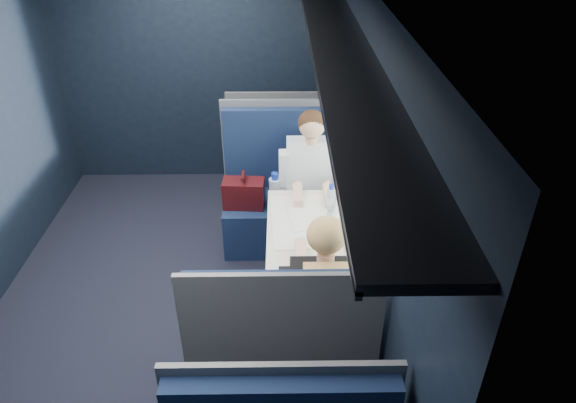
{
  "coord_description": "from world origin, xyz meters",
  "views": [
    {
      "loc": [
        0.86,
        -3.01,
        2.85
      ],
      "look_at": [
        0.9,
        0.0,
        0.95
      ],
      "focal_mm": 32.0,
      "sensor_mm": 36.0,
      "label": 1
    }
  ],
  "objects_px": {
    "seat_bay_far": "(282,353)",
    "man": "(311,180)",
    "woman": "(323,295)",
    "table": "(306,235)",
    "seat_bay_near": "(279,200)",
    "laptop": "(354,205)",
    "seat_row_front": "(281,154)",
    "bottle_small": "(331,198)",
    "cup": "(340,189)"
  },
  "relations": [
    {
      "from": "seat_bay_far",
      "to": "man",
      "type": "bearing_deg",
      "value": 80.97
    },
    {
      "from": "woman",
      "to": "man",
      "type": "bearing_deg",
      "value": 90.0
    },
    {
      "from": "table",
      "to": "woman",
      "type": "relative_size",
      "value": 0.76
    },
    {
      "from": "seat_bay_near",
      "to": "seat_bay_far",
      "type": "distance_m",
      "value": 1.74
    },
    {
      "from": "man",
      "to": "laptop",
      "type": "distance_m",
      "value": 0.61
    },
    {
      "from": "seat_row_front",
      "to": "woman",
      "type": "height_order",
      "value": "woman"
    },
    {
      "from": "bottle_small",
      "to": "man",
      "type": "bearing_deg",
      "value": 104.15
    },
    {
      "from": "table",
      "to": "seat_bay_near",
      "type": "distance_m",
      "value": 0.92
    },
    {
      "from": "seat_bay_far",
      "to": "seat_row_front",
      "type": "relative_size",
      "value": 1.09
    },
    {
      "from": "seat_bay_far",
      "to": "laptop",
      "type": "xyz_separation_m",
      "value": [
        0.54,
        1.04,
        0.4
      ]
    },
    {
      "from": "woman",
      "to": "cup",
      "type": "relative_size",
      "value": 14.27
    },
    {
      "from": "seat_bay_near",
      "to": "cup",
      "type": "height_order",
      "value": "seat_bay_near"
    },
    {
      "from": "seat_bay_near",
      "to": "seat_bay_far",
      "type": "height_order",
      "value": "same"
    },
    {
      "from": "table",
      "to": "laptop",
      "type": "bearing_deg",
      "value": 25.01
    },
    {
      "from": "bottle_small",
      "to": "cup",
      "type": "relative_size",
      "value": 2.38
    },
    {
      "from": "table",
      "to": "woman",
      "type": "xyz_separation_m",
      "value": [
        0.07,
        -0.71,
        0.06
      ]
    },
    {
      "from": "seat_bay_near",
      "to": "man",
      "type": "distance_m",
      "value": 0.43
    },
    {
      "from": "man",
      "to": "woman",
      "type": "distance_m",
      "value": 1.41
    },
    {
      "from": "seat_row_front",
      "to": "man",
      "type": "height_order",
      "value": "man"
    },
    {
      "from": "man",
      "to": "cup",
      "type": "xyz_separation_m",
      "value": [
        0.22,
        -0.26,
        0.07
      ]
    },
    {
      "from": "bottle_small",
      "to": "seat_bay_far",
      "type": "bearing_deg",
      "value": -108.82
    },
    {
      "from": "woman",
      "to": "seat_bay_near",
      "type": "bearing_deg",
      "value": 99.56
    },
    {
      "from": "seat_bay_far",
      "to": "laptop",
      "type": "distance_m",
      "value": 1.24
    },
    {
      "from": "cup",
      "to": "seat_bay_near",
      "type": "bearing_deg",
      "value": 138.44
    },
    {
      "from": "woman",
      "to": "cup",
      "type": "bearing_deg",
      "value": 79.32
    },
    {
      "from": "seat_bay_near",
      "to": "seat_row_front",
      "type": "height_order",
      "value": "seat_bay_near"
    },
    {
      "from": "woman",
      "to": "seat_bay_far",
      "type": "bearing_deg",
      "value": -146.18
    },
    {
      "from": "seat_bay_near",
      "to": "laptop",
      "type": "bearing_deg",
      "value": -51.76
    },
    {
      "from": "seat_bay_far",
      "to": "cup",
      "type": "bearing_deg",
      "value": 70.47
    },
    {
      "from": "bottle_small",
      "to": "cup",
      "type": "xyz_separation_m",
      "value": [
        0.09,
        0.22,
        -0.05
      ]
    },
    {
      "from": "man",
      "to": "laptop",
      "type": "xyz_separation_m",
      "value": [
        0.29,
        -0.53,
        0.09
      ]
    },
    {
      "from": "seat_bay_near",
      "to": "cup",
      "type": "relative_size",
      "value": 13.6
    },
    {
      "from": "seat_row_front",
      "to": "bottle_small",
      "type": "relative_size",
      "value": 5.27
    },
    {
      "from": "seat_row_front",
      "to": "laptop",
      "type": "xyz_separation_m",
      "value": [
        0.54,
        -1.63,
        0.4
      ]
    },
    {
      "from": "seat_row_front",
      "to": "woman",
      "type": "xyz_separation_m",
      "value": [
        0.25,
        -2.5,
        0.32
      ]
    },
    {
      "from": "table",
      "to": "seat_bay_near",
      "type": "relative_size",
      "value": 0.79
    },
    {
      "from": "seat_bay_near",
      "to": "bottle_small",
      "type": "distance_m",
      "value": 0.86
    },
    {
      "from": "woman",
      "to": "laptop",
      "type": "distance_m",
      "value": 0.92
    },
    {
      "from": "man",
      "to": "woman",
      "type": "height_order",
      "value": "same"
    },
    {
      "from": "seat_row_front",
      "to": "man",
      "type": "bearing_deg",
      "value": -77.17
    },
    {
      "from": "table",
      "to": "man",
      "type": "height_order",
      "value": "man"
    },
    {
      "from": "table",
      "to": "man",
      "type": "bearing_deg",
      "value": 84.48
    },
    {
      "from": "seat_row_front",
      "to": "laptop",
      "type": "relative_size",
      "value": 2.91
    },
    {
      "from": "seat_bay_far",
      "to": "seat_row_front",
      "type": "bearing_deg",
      "value": 90.0
    },
    {
      "from": "seat_bay_far",
      "to": "laptop",
      "type": "height_order",
      "value": "seat_bay_far"
    },
    {
      "from": "table",
      "to": "man",
      "type": "xyz_separation_m",
      "value": [
        0.07,
        0.7,
        0.06
      ]
    },
    {
      "from": "seat_bay_far",
      "to": "laptop",
      "type": "bearing_deg",
      "value": 62.68
    },
    {
      "from": "laptop",
      "to": "bottle_small",
      "type": "bearing_deg",
      "value": 163.18
    },
    {
      "from": "seat_row_front",
      "to": "woman",
      "type": "bearing_deg",
      "value": -84.3
    },
    {
      "from": "man",
      "to": "bottle_small",
      "type": "xyz_separation_m",
      "value": [
        0.12,
        -0.48,
        0.12
      ]
    }
  ]
}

